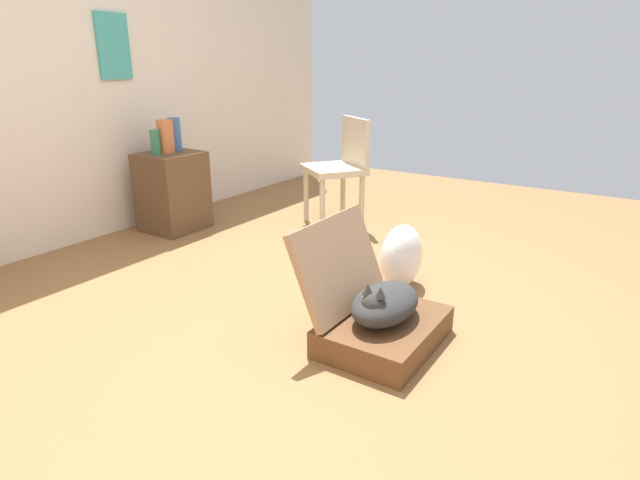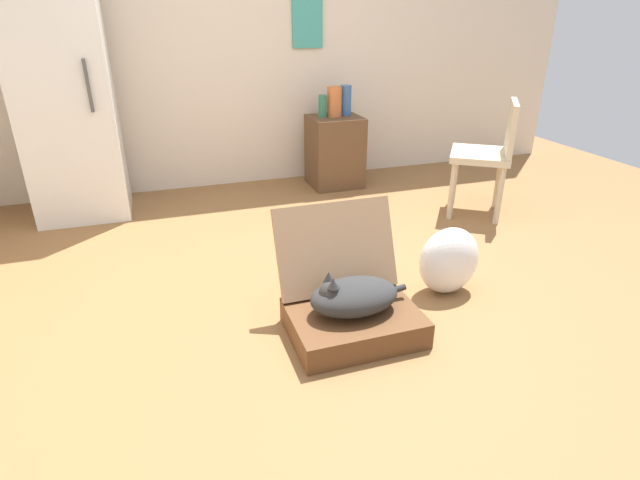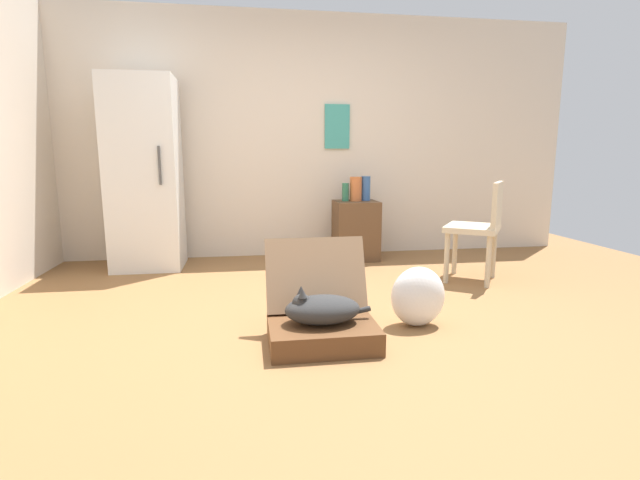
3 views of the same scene
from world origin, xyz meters
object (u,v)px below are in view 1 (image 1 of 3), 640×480
object	(u,v)px
cat	(384,303)
plastic_bag_white	(401,257)
chair	(341,165)
suitcase_base	(384,331)
vase_short	(175,134)
vase_tall	(155,142)
side_table	(173,191)
vase_round	(166,136)

from	to	relation	value
cat	plastic_bag_white	bearing A→B (deg)	18.25
cat	chair	bearing A→B (deg)	37.04
suitcase_base	vase_short	size ratio (longest dim) A/B	2.43
plastic_bag_white	vase_short	xyz separation A→B (m)	(0.18, 2.10, 0.56)
vase_tall	chair	world-z (taller)	chair
suitcase_base	cat	distance (m)	0.15
vase_short	chair	size ratio (longest dim) A/B	0.29
cat	vase_tall	xyz separation A→B (m)	(0.63, 2.29, 0.50)
cat	plastic_bag_white	xyz separation A→B (m)	(0.67, 0.22, -0.02)
suitcase_base	vase_short	xyz separation A→B (m)	(0.85, 2.32, 0.69)
vase_tall	chair	size ratio (longest dim) A/B	0.22
suitcase_base	chair	xyz separation A→B (m)	(1.59, 1.21, 0.44)
side_table	vase_round	xyz separation A→B (m)	(0.00, 0.02, 0.44)
vase_tall	vase_round	xyz separation A→B (m)	(0.11, 0.01, 0.03)
plastic_bag_white	chair	size ratio (longest dim) A/B	0.45
suitcase_base	plastic_bag_white	distance (m)	0.71
vase_short	side_table	bearing A→B (deg)	-158.15
side_table	cat	bearing A→B (deg)	-108.05
suitcase_base	chair	bearing A→B (deg)	37.19
plastic_bag_white	side_table	world-z (taller)	side_table
side_table	vase_short	world-z (taller)	vase_short
vase_tall	cat	bearing A→B (deg)	-105.35
vase_round	side_table	bearing A→B (deg)	-90.00
vase_tall	vase_short	world-z (taller)	vase_short
side_table	plastic_bag_white	bearing A→B (deg)	-91.91
side_table	vase_short	size ratio (longest dim) A/B	2.43
vase_short	vase_round	xyz separation A→B (m)	(-0.11, -0.02, -0.00)
plastic_bag_white	vase_short	distance (m)	2.18
vase_short	vase_round	world-z (taller)	vase_short
vase_short	suitcase_base	bearing A→B (deg)	-110.04
side_table	vase_round	world-z (taller)	vase_round
plastic_bag_white	vase_short	world-z (taller)	vase_short
cat	vase_tall	size ratio (longest dim) A/B	2.73
suitcase_base	vase_tall	bearing A→B (deg)	74.84
vase_round	vase_tall	bearing A→B (deg)	-176.76
side_table	vase_tall	distance (m)	0.42
suitcase_base	side_table	distance (m)	2.40
plastic_bag_white	vase_round	world-z (taller)	vase_round
side_table	vase_round	bearing A→B (deg)	90.00
plastic_bag_white	chair	world-z (taller)	chair
suitcase_base	plastic_bag_white	size ratio (longest dim) A/B	1.59
plastic_bag_white	vase_short	size ratio (longest dim) A/B	1.52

